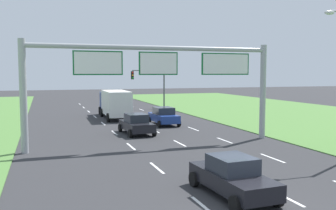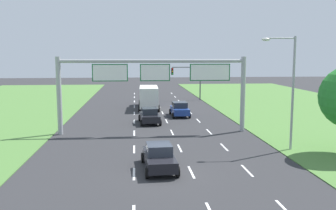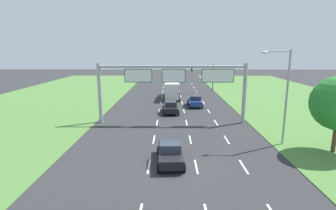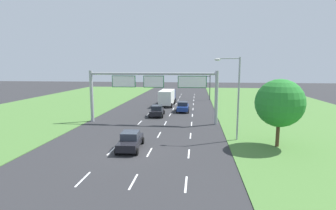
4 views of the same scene
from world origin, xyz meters
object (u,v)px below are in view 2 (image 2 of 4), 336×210
object	(u,v)px
traffic_light_mast	(188,76)
car_near_red	(180,109)
car_mid_lane	(159,157)
car_lead_silver	(149,116)
box_truck	(149,96)
street_lamp	(288,83)
sign_gantry	(156,79)

from	to	relation	value
traffic_light_mast	car_near_red	bearing A→B (deg)	-101.66
car_near_red	car_mid_lane	distance (m)	20.83
car_lead_silver	box_truck	bearing A→B (deg)	85.49
car_lead_silver	street_lamp	distance (m)	16.22
car_near_red	car_mid_lane	size ratio (longest dim) A/B	0.94
car_mid_lane	sign_gantry	world-z (taller)	sign_gantry
box_truck	car_lead_silver	bearing A→B (deg)	-90.28
street_lamp	sign_gantry	bearing A→B (deg)	142.52
sign_gantry	car_mid_lane	bearing A→B (deg)	-92.17
sign_gantry	traffic_light_mast	size ratio (longest dim) A/B	3.08
car_near_red	car_lead_silver	distance (m)	5.72
sign_gantry	traffic_light_mast	xyz separation A→B (m)	(6.61, 25.16, -1.10)
box_truck	traffic_light_mast	distance (m)	11.33
car_mid_lane	box_truck	distance (m)	27.49
sign_gantry	street_lamp	xyz separation A→B (m)	(9.43, -7.23, 0.11)
car_lead_silver	box_truck	world-z (taller)	box_truck
box_truck	car_mid_lane	bearing A→B (deg)	-89.35
car_lead_silver	traffic_light_mast	distance (m)	21.62
sign_gantry	box_truck	bearing A→B (deg)	90.19
car_near_red	car_lead_silver	bearing A→B (deg)	-131.37
car_near_red	box_truck	xyz separation A→B (m)	(-3.38, 6.98, 0.81)
street_lamp	car_lead_silver	bearing A→B (deg)	128.90
traffic_light_mast	street_lamp	xyz separation A→B (m)	(2.82, -32.40, 1.21)
traffic_light_mast	street_lamp	world-z (taller)	street_lamp
car_mid_lane	car_near_red	bearing A→B (deg)	76.70
car_lead_silver	traffic_light_mast	xyz separation A→B (m)	(7.00, 20.22, 3.06)
car_near_red	street_lamp	world-z (taller)	street_lamp
traffic_light_mast	car_lead_silver	bearing A→B (deg)	-109.09
car_mid_lane	traffic_light_mast	world-z (taller)	traffic_light_mast
car_lead_silver	sign_gantry	bearing A→B (deg)	-88.27
street_lamp	box_truck	bearing A→B (deg)	111.98
car_near_red	street_lamp	distance (m)	18.11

